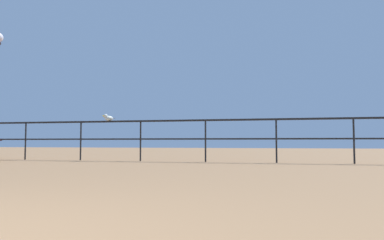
% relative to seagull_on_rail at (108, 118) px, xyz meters
% --- Properties ---
extents(pier_railing, '(18.10, 0.05, 1.11)m').
position_rel_seagull_on_rail_xyz_m(pier_railing, '(2.76, 0.02, -0.38)').
color(pier_railing, black).
rests_on(pier_railing, ground_plane).
extents(seagull_on_rail, '(0.27, 0.35, 0.18)m').
position_rel_seagull_on_rail_xyz_m(seagull_on_rail, '(0.00, 0.00, 0.00)').
color(seagull_on_rail, silver).
rests_on(seagull_on_rail, pier_railing).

